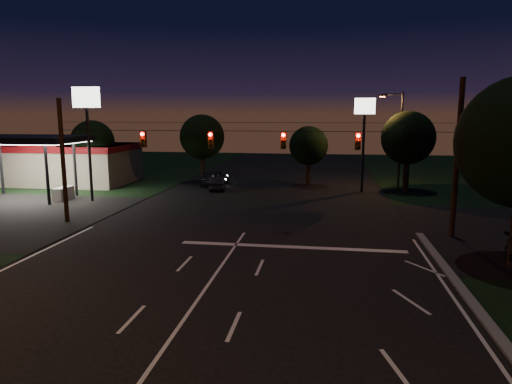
# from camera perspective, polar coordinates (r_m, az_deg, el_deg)

# --- Properties ---
(ground) EXTENTS (140.00, 140.00, 0.00)m
(ground) POSITION_cam_1_polar(r_m,az_deg,el_deg) (14.63, -11.77, -19.03)
(ground) COLOR black
(ground) RESTS_ON ground
(stop_bar) EXTENTS (12.00, 0.50, 0.01)m
(stop_bar) POSITION_cam_1_polar(r_m,az_deg,el_deg) (24.54, 4.44, -6.85)
(stop_bar) COLOR silver
(stop_bar) RESTS_ON ground
(utility_pole_right) EXTENTS (0.30, 0.30, 9.00)m
(utility_pole_right) POSITION_cam_1_polar(r_m,az_deg,el_deg) (28.80, 23.23, -5.14)
(utility_pole_right) COLOR black
(utility_pole_right) RESTS_ON ground
(utility_pole_left) EXTENTS (0.28, 0.28, 8.00)m
(utility_pole_left) POSITION_cam_1_polar(r_m,az_deg,el_deg) (32.48, -22.51, -3.48)
(utility_pole_left) COLOR black
(utility_pole_left) RESTS_ON ground
(signal_span) EXTENTS (24.00, 0.40, 1.56)m
(signal_span) POSITION_cam_1_polar(r_m,az_deg,el_deg) (27.38, -1.17, 6.59)
(signal_span) COLOR black
(signal_span) RESTS_ON ground
(gas_station) EXTENTS (14.20, 16.10, 5.25)m
(gas_station) POSITION_cam_1_polar(r_m,az_deg,el_deg) (50.20, -23.31, 3.64)
(gas_station) COLOR gray
(gas_station) RESTS_ON ground
(pole_sign_left_near) EXTENTS (2.20, 0.30, 9.10)m
(pole_sign_left_near) POSITION_cam_1_polar(r_m,az_deg,el_deg) (38.77, -20.37, 9.09)
(pole_sign_left_near) COLOR black
(pole_sign_left_near) RESTS_ON ground
(pole_sign_right) EXTENTS (1.80, 0.30, 8.40)m
(pole_sign_right) POSITION_cam_1_polar(r_m,az_deg,el_deg) (42.11, 13.37, 8.42)
(pole_sign_right) COLOR black
(pole_sign_right) RESTS_ON ground
(street_light_right_far) EXTENTS (2.20, 0.35, 9.00)m
(street_light_right_far) POSITION_cam_1_polar(r_m,az_deg,el_deg) (44.49, 17.31, 7.01)
(street_light_right_far) COLOR black
(street_light_right_far) RESTS_ON ground
(tree_far_a) EXTENTS (4.20, 4.20, 6.42)m
(tree_far_a) POSITION_cam_1_polar(r_m,az_deg,el_deg) (47.88, -19.67, 5.86)
(tree_far_a) COLOR black
(tree_far_a) RESTS_ON ground
(tree_far_b) EXTENTS (4.60, 4.60, 6.98)m
(tree_far_b) POSITION_cam_1_polar(r_m,az_deg,el_deg) (47.86, -6.69, 6.78)
(tree_far_b) COLOR black
(tree_far_b) RESTS_ON ground
(tree_far_c) EXTENTS (3.80, 3.80, 5.86)m
(tree_far_c) POSITION_cam_1_polar(r_m,az_deg,el_deg) (45.21, 6.61, 5.71)
(tree_far_c) COLOR black
(tree_far_c) RESTS_ON ground
(tree_far_d) EXTENTS (4.80, 4.80, 7.30)m
(tree_far_d) POSITION_cam_1_polar(r_m,az_deg,el_deg) (43.77, 18.47, 6.37)
(tree_far_d) COLOR black
(tree_far_d) RESTS_ON ground
(tree_far_e) EXTENTS (4.00, 4.00, 6.18)m
(tree_far_e) POSITION_cam_1_polar(r_m,az_deg,el_deg) (43.94, 29.22, 4.72)
(tree_far_e) COLOR black
(tree_far_e) RESTS_ON ground
(car_oncoming_a) EXTENTS (2.47, 4.64, 1.50)m
(car_oncoming_a) POSITION_cam_1_polar(r_m,az_deg,el_deg) (45.53, -5.27, 1.78)
(car_oncoming_a) COLOR black
(car_oncoming_a) RESTS_ON ground
(car_oncoming_b) EXTENTS (1.86, 3.91, 1.24)m
(car_oncoming_b) POSITION_cam_1_polar(r_m,az_deg,el_deg) (42.78, -4.83, 1.10)
(car_oncoming_b) COLOR black
(car_oncoming_b) RESTS_ON ground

